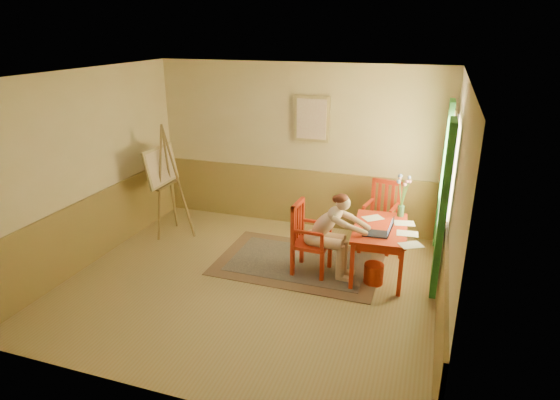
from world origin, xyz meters
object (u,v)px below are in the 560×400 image
(table, at_px, (380,233))
(chair_left, at_px, (308,238))
(easel, at_px, (163,170))
(figure, at_px, (330,231))
(laptop, at_px, (380,231))
(chair_back, at_px, (382,215))

(table, distance_m, chair_left, 1.00)
(chair_left, bearing_deg, easel, 167.89)
(easel, bearing_deg, figure, -11.11)
(chair_left, bearing_deg, laptop, -0.04)
(figure, bearing_deg, table, 23.64)
(chair_back, xyz_separation_m, easel, (-3.50, -0.61, 0.58))
(figure, relative_size, easel, 0.66)
(chair_left, relative_size, easel, 0.56)
(figure, xyz_separation_m, laptop, (0.68, 0.01, 0.08))
(table, height_order, easel, easel)
(table, xyz_separation_m, laptop, (0.03, -0.27, 0.14))
(table, distance_m, laptop, 0.31)
(table, distance_m, figure, 0.71)
(laptop, bearing_deg, easel, 171.13)
(chair_back, bearing_deg, chair_left, -126.61)
(table, height_order, figure, figure)
(laptop, bearing_deg, chair_left, 179.96)
(chair_left, height_order, chair_back, chair_back)
(chair_left, bearing_deg, chair_back, 53.39)
(chair_left, xyz_separation_m, figure, (0.31, -0.01, 0.16))
(chair_back, height_order, figure, figure)
(table, relative_size, laptop, 3.01)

